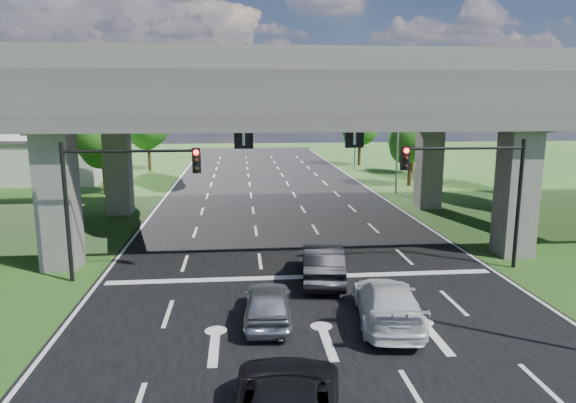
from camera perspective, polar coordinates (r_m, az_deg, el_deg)
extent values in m
plane|color=#264817|center=(19.65, 2.97, -11.81)|extent=(160.00, 160.00, 0.00)
cube|color=black|center=(29.06, 0.10, -4.18)|extent=(18.00, 120.00, 0.03)
cube|color=#3C3937|center=(30.05, -0.27, 11.71)|extent=(80.00, 15.00, 2.00)
cube|color=#63615C|center=(22.91, 1.42, 15.71)|extent=(80.00, 0.50, 1.00)
cube|color=#63615C|center=(37.32, -1.31, 13.86)|extent=(80.00, 0.50, 1.00)
cube|color=#63615C|center=(25.65, -24.23, 0.78)|extent=(1.60, 1.60, 7.00)
cube|color=#63615C|center=(37.09, -18.37, 4.04)|extent=(1.60, 1.60, 7.00)
cube|color=#63615C|center=(27.87, 24.10, 1.53)|extent=(1.60, 1.60, 7.00)
cube|color=#63615C|center=(38.66, 15.41, 4.46)|extent=(1.60, 1.60, 7.00)
cube|color=black|center=(22.98, -4.95, 6.92)|extent=(0.85, 0.06, 0.85)
cube|color=black|center=(23.56, 7.40, 6.97)|extent=(0.85, 0.06, 0.85)
cube|color=#9E9E99|center=(58.09, -29.12, 4.03)|extent=(20.00, 10.00, 4.00)
cylinder|color=black|center=(25.75, 24.24, -0.32)|extent=(0.18, 0.18, 6.00)
cylinder|color=black|center=(24.16, 19.02, 5.61)|extent=(5.50, 0.12, 0.12)
cube|color=black|center=(23.03, 12.87, 4.70)|extent=(0.35, 0.28, 1.05)
sphere|color=#FF0C05|center=(22.84, 13.04, 5.52)|extent=(0.22, 0.22, 0.22)
cylinder|color=black|center=(23.56, -23.36, -1.22)|extent=(0.18, 0.18, 6.00)
cylinder|color=black|center=(22.48, -17.16, 5.37)|extent=(5.50, 0.12, 0.12)
cube|color=black|center=(21.95, -10.13, 4.51)|extent=(0.35, 0.28, 1.05)
sphere|color=#FF0C05|center=(21.75, -10.19, 5.38)|extent=(0.22, 0.22, 0.22)
cylinder|color=gray|center=(44.03, 12.13, 7.32)|extent=(0.16, 0.16, 10.00)
cylinder|color=gray|center=(43.58, 10.45, 13.53)|extent=(3.00, 0.10, 0.10)
cube|color=gray|center=(43.19, 8.48, 13.48)|extent=(0.60, 0.25, 0.18)
cylinder|color=gray|center=(59.46, 7.48, 8.34)|extent=(0.16, 0.16, 10.00)
cylinder|color=gray|center=(59.13, 6.14, 12.91)|extent=(3.00, 0.10, 0.10)
cube|color=gray|center=(58.85, 4.67, 12.85)|extent=(0.60, 0.25, 0.18)
cylinder|color=black|center=(45.74, -19.70, 2.83)|extent=(0.36, 0.36, 3.30)
sphere|color=#245416|center=(45.45, -19.95, 6.57)|extent=(4.50, 4.50, 4.50)
sphere|color=#245416|center=(44.99, -19.66, 8.28)|extent=(3.60, 3.60, 3.60)
sphere|color=#245416|center=(45.97, -20.12, 5.48)|extent=(3.30, 3.30, 3.30)
cylinder|color=black|center=(54.20, -20.73, 3.70)|extent=(0.36, 0.36, 2.86)
sphere|color=#245416|center=(53.97, -20.92, 6.43)|extent=(3.90, 3.90, 3.90)
sphere|color=#245416|center=(53.51, -20.67, 7.68)|extent=(3.12, 3.12, 3.12)
sphere|color=#245416|center=(54.49, -21.06, 5.64)|extent=(2.86, 2.86, 2.86)
cylinder|color=black|center=(61.08, -15.17, 5.07)|extent=(0.36, 0.36, 3.52)
sphere|color=#245416|center=(60.86, -15.32, 8.07)|extent=(4.80, 4.80, 4.80)
sphere|color=#245416|center=(60.45, -15.06, 9.43)|extent=(3.84, 3.84, 3.84)
sphere|color=#245416|center=(61.35, -15.49, 7.18)|extent=(3.52, 3.52, 3.52)
cylinder|color=black|center=(48.91, 13.37, 3.53)|extent=(0.36, 0.36, 3.08)
sphere|color=#245416|center=(48.64, 13.51, 6.80)|extent=(4.20, 4.20, 4.20)
sphere|color=#245416|center=(48.42, 14.15, 8.25)|extent=(3.36, 3.36, 3.36)
sphere|color=#245416|center=(48.99, 12.99, 5.86)|extent=(3.08, 3.08, 3.08)
cylinder|color=black|center=(57.40, 13.66, 4.46)|extent=(0.36, 0.36, 2.86)
sphere|color=#245416|center=(57.18, 13.78, 7.05)|extent=(3.90, 3.90, 3.90)
sphere|color=#245416|center=(56.97, 14.32, 8.19)|extent=(3.12, 3.12, 3.12)
sphere|color=#245416|center=(57.52, 13.33, 6.31)|extent=(2.86, 2.86, 2.86)
cylinder|color=black|center=(63.92, 7.93, 5.49)|extent=(0.36, 0.36, 3.30)
sphere|color=#245416|center=(63.71, 8.00, 8.18)|extent=(4.50, 4.50, 4.50)
sphere|color=#245416|center=(63.46, 8.45, 9.38)|extent=(3.60, 3.60, 3.60)
sphere|color=#245416|center=(64.08, 7.63, 7.40)|extent=(3.30, 3.30, 3.30)
imported|color=#A8A9AF|center=(18.28, -2.24, -11.15)|extent=(1.89, 4.17, 1.39)
imported|color=black|center=(22.26, 3.85, -6.79)|extent=(2.24, 5.00, 1.59)
imported|color=silver|center=(18.49, 11.03, -10.92)|extent=(2.77, 5.36, 1.49)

